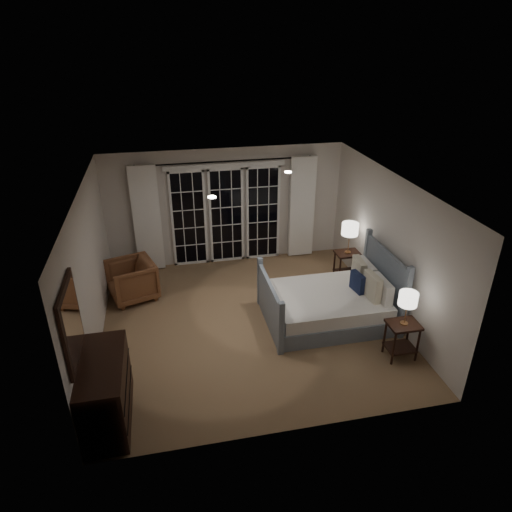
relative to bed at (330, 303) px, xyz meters
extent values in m
plane|color=olive|center=(-1.42, 0.20, -0.32)|extent=(5.00, 5.00, 0.00)
plane|color=silver|center=(-1.42, 0.20, 2.18)|extent=(5.00, 5.00, 0.00)
cube|color=beige|center=(-3.92, 0.20, 0.93)|extent=(0.02, 5.00, 2.50)
cube|color=beige|center=(1.08, 0.20, 0.93)|extent=(0.02, 5.00, 2.50)
cube|color=beige|center=(-1.42, 2.70, 0.93)|extent=(5.00, 0.02, 2.50)
cube|color=beige|center=(-1.42, -2.30, 0.93)|extent=(5.00, 0.02, 2.50)
cube|color=black|center=(-2.22, 2.67, 0.73)|extent=(0.66, 0.02, 2.02)
cube|color=black|center=(-1.42, 2.67, 0.73)|extent=(0.66, 0.02, 2.02)
cube|color=black|center=(-0.62, 2.67, 0.73)|extent=(0.66, 0.02, 2.02)
cube|color=white|center=(-1.42, 2.65, 1.83)|extent=(2.50, 0.04, 0.10)
cylinder|color=black|center=(-1.42, 2.60, 1.93)|extent=(3.50, 0.03, 0.03)
cube|color=white|center=(-3.07, 2.58, 0.83)|extent=(0.55, 0.10, 2.25)
cube|color=white|center=(0.23, 2.58, 0.83)|extent=(0.55, 0.10, 2.25)
cylinder|color=white|center=(-0.62, 0.80, 2.17)|extent=(0.12, 0.12, 0.01)
cylinder|color=white|center=(-2.02, -0.20, 2.17)|extent=(0.12, 0.12, 0.01)
cube|color=slate|center=(-0.07, 0.00, -0.17)|extent=(1.95, 1.52, 0.28)
cube|color=white|center=(-0.07, 0.00, 0.09)|extent=(1.89, 1.46, 0.24)
cube|color=slate|center=(0.96, 0.00, 0.30)|extent=(0.06, 1.52, 1.23)
cube|color=slate|center=(-1.10, 0.00, 0.11)|extent=(0.06, 1.52, 0.85)
cube|color=white|center=(0.76, -0.32, 0.38)|extent=(0.14, 0.60, 0.36)
cube|color=white|center=(0.76, 0.32, 0.38)|extent=(0.14, 0.60, 0.36)
cube|color=beige|center=(0.60, -0.28, 0.43)|extent=(0.16, 0.46, 0.45)
cube|color=beige|center=(0.60, 0.28, 0.43)|extent=(0.16, 0.46, 0.45)
cube|color=#161E3D|center=(0.46, 0.00, 0.37)|extent=(0.15, 0.35, 0.34)
cube|color=black|center=(0.71, -1.22, 0.28)|extent=(0.47, 0.38, 0.04)
cube|color=black|center=(0.71, -1.22, -0.15)|extent=(0.44, 0.34, 0.03)
cylinder|color=black|center=(0.51, -1.37, -0.02)|extent=(0.04, 0.04, 0.59)
cylinder|color=black|center=(0.90, -1.37, -0.02)|extent=(0.04, 0.04, 0.59)
cylinder|color=black|center=(0.51, -1.07, -0.02)|extent=(0.04, 0.04, 0.59)
cylinder|color=black|center=(0.90, -1.07, -0.02)|extent=(0.04, 0.04, 0.59)
cube|color=black|center=(0.81, 1.27, 0.29)|extent=(0.48, 0.38, 0.04)
cube|color=black|center=(0.81, 1.27, -0.14)|extent=(0.44, 0.35, 0.03)
cylinder|color=black|center=(0.61, 1.12, -0.02)|extent=(0.04, 0.04, 0.60)
cylinder|color=black|center=(1.01, 1.12, -0.02)|extent=(0.04, 0.04, 0.60)
cylinder|color=black|center=(0.61, 1.42, -0.02)|extent=(0.04, 0.04, 0.60)
cylinder|color=black|center=(1.01, 1.42, -0.02)|extent=(0.04, 0.04, 0.60)
cylinder|color=#C0844D|center=(0.71, -1.22, 0.31)|extent=(0.12, 0.12, 0.02)
cylinder|color=#C0844D|center=(0.71, -1.22, 0.48)|extent=(0.02, 0.02, 0.32)
cylinder|color=white|center=(0.71, -1.22, 0.74)|extent=(0.28, 0.28, 0.21)
cylinder|color=#C0844D|center=(0.81, 1.27, 0.32)|extent=(0.12, 0.12, 0.02)
cylinder|color=#C0844D|center=(0.81, 1.27, 0.51)|extent=(0.02, 0.02, 0.37)
cylinder|color=white|center=(0.81, 1.27, 0.82)|extent=(0.33, 0.33, 0.24)
imported|color=brown|center=(-3.43, 1.46, 0.06)|extent=(1.04, 1.03, 0.76)
cube|color=black|center=(-3.65, -1.60, 0.15)|extent=(0.55, 1.31, 0.93)
cube|color=black|center=(-3.37, -1.60, -0.01)|extent=(0.01, 1.29, 0.01)
cube|color=black|center=(-3.37, -1.60, 0.29)|extent=(0.01, 1.29, 0.01)
cube|color=black|center=(-3.89, -1.60, 1.23)|extent=(0.04, 0.85, 1.00)
cube|color=white|center=(-3.86, -1.60, 1.23)|extent=(0.01, 0.73, 0.88)
camera|label=1|loc=(-2.69, -6.37, 4.31)|focal=32.00mm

